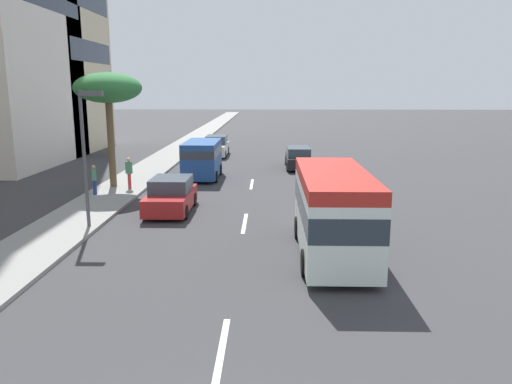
% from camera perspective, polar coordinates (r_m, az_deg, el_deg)
% --- Properties ---
extents(ground_plane, '(198.00, 198.00, 0.00)m').
position_cam_1_polar(ground_plane, '(37.33, -0.10, 3.04)').
color(ground_plane, '#38383A').
extents(sidewalk_right, '(162.00, 2.97, 0.15)m').
position_cam_1_polar(sidewalk_right, '(38.25, -11.33, 3.14)').
color(sidewalk_right, gray).
rests_on(sidewalk_right, ground_plane).
extents(lane_stripe_near, '(3.20, 0.16, 0.01)m').
position_cam_1_polar(lane_stripe_near, '(11.53, -4.02, -17.89)').
color(lane_stripe_near, silver).
rests_on(lane_stripe_near, ground_plane).
extents(lane_stripe_mid, '(3.20, 0.16, 0.01)m').
position_cam_1_polar(lane_stripe_mid, '(21.46, -1.31, -3.59)').
color(lane_stripe_mid, silver).
rests_on(lane_stripe_mid, ground_plane).
extents(lane_stripe_far, '(3.20, 0.16, 0.01)m').
position_cam_1_polar(lane_stripe_far, '(30.07, -0.49, 0.90)').
color(lane_stripe_far, silver).
rests_on(lane_stripe_far, ground_plane).
extents(minibus_lead, '(6.85, 2.40, 2.96)m').
position_cam_1_polar(minibus_lead, '(17.28, 8.84, -2.00)').
color(minibus_lead, silver).
rests_on(minibus_lead, ground_plane).
extents(car_second, '(4.18, 1.97, 1.60)m').
position_cam_1_polar(car_second, '(23.64, -9.73, -0.43)').
color(car_second, '#A51E1E').
rests_on(car_second, ground_plane).
extents(car_third, '(4.78, 1.81, 1.54)m').
position_cam_1_polar(car_third, '(36.21, 4.87, 3.90)').
color(car_third, black).
rests_on(car_third, ground_plane).
extents(van_fourth, '(4.66, 2.21, 2.39)m').
position_cam_1_polar(van_fourth, '(32.02, -6.19, 3.98)').
color(van_fourth, '#1E478C').
rests_on(van_fourth, ground_plane).
extents(car_fifth, '(4.67, 1.90, 1.72)m').
position_cam_1_polar(car_fifth, '(42.78, -4.56, 5.23)').
color(car_fifth, white).
rests_on(car_fifth, ground_plane).
extents(pedestrian_mid_block, '(0.31, 0.37, 1.77)m').
position_cam_1_polar(pedestrian_mid_block, '(28.76, -14.36, 2.31)').
color(pedestrian_mid_block, red).
rests_on(pedestrian_mid_block, sidewalk_right).
extents(pedestrian_by_tree, '(0.38, 0.33, 1.59)m').
position_cam_1_polar(pedestrian_by_tree, '(27.67, -18.06, 1.49)').
color(pedestrian_by_tree, navy).
rests_on(pedestrian_by_tree, sidewalk_right).
extents(palm_tree, '(3.74, 3.74, 6.42)m').
position_cam_1_polar(palm_tree, '(29.42, -16.62, 11.20)').
color(palm_tree, brown).
rests_on(palm_tree, sidewalk_right).
extents(street_lamp, '(0.24, 0.97, 5.50)m').
position_cam_1_polar(street_lamp, '(20.94, -18.88, 5.54)').
color(street_lamp, '#4C4C51').
rests_on(street_lamp, sidewalk_right).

